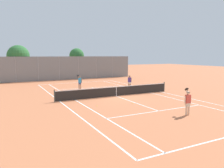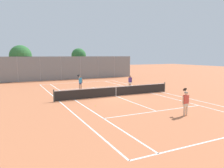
{
  "view_description": "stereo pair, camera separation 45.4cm",
  "coord_description": "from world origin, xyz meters",
  "px_view_note": "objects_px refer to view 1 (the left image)",
  "views": [
    {
      "loc": [
        -9.89,
        -18.41,
        3.96
      ],
      "look_at": [
        0.3,
        1.5,
        1.0
      ],
      "focal_mm": 35.0,
      "sensor_mm": 36.0,
      "label": 1
    },
    {
      "loc": [
        -9.49,
        -18.61,
        3.96
      ],
      "look_at": [
        0.3,
        1.5,
        1.0
      ],
      "focal_mm": 35.0,
      "sensor_mm": 36.0,
      "label": 2
    }
  ],
  "objects_px": {
    "player_far_right": "(130,81)",
    "player_far_left": "(80,82)",
    "loose_tennis_ball_3": "(97,106)",
    "loose_tennis_ball_5": "(143,93)",
    "loose_tennis_ball_0": "(101,93)",
    "tree_behind_left": "(18,57)",
    "tennis_net": "(116,91)",
    "loose_tennis_ball_4": "(132,103)",
    "tree_behind_right": "(76,56)",
    "player_near_side": "(188,101)",
    "loose_tennis_ball_2": "(110,83)",
    "loose_tennis_ball_1": "(91,87)"
  },
  "relations": [
    {
      "from": "player_near_side",
      "to": "loose_tennis_ball_3",
      "type": "distance_m",
      "value": 6.76
    },
    {
      "from": "tree_behind_right",
      "to": "loose_tennis_ball_2",
      "type": "bearing_deg",
      "value": -81.23
    },
    {
      "from": "player_far_left",
      "to": "tree_behind_right",
      "type": "relative_size",
      "value": 0.34
    },
    {
      "from": "loose_tennis_ball_5",
      "to": "tree_behind_right",
      "type": "height_order",
      "value": "tree_behind_right"
    },
    {
      "from": "player_far_right",
      "to": "tree_behind_right",
      "type": "distance_m",
      "value": 16.37
    },
    {
      "from": "player_near_side",
      "to": "loose_tennis_ball_4",
      "type": "bearing_deg",
      "value": 106.69
    },
    {
      "from": "player_far_left",
      "to": "loose_tennis_ball_2",
      "type": "distance_m",
      "value": 6.77
    },
    {
      "from": "loose_tennis_ball_2",
      "to": "loose_tennis_ball_0",
      "type": "bearing_deg",
      "value": -123.22
    },
    {
      "from": "player_far_right",
      "to": "loose_tennis_ball_4",
      "type": "height_order",
      "value": "player_far_right"
    },
    {
      "from": "tennis_net",
      "to": "loose_tennis_ball_3",
      "type": "height_order",
      "value": "tennis_net"
    },
    {
      "from": "loose_tennis_ball_3",
      "to": "tree_behind_right",
      "type": "relative_size",
      "value": 0.01
    },
    {
      "from": "player_far_right",
      "to": "player_far_left",
      "type": "bearing_deg",
      "value": 157.76
    },
    {
      "from": "player_near_side",
      "to": "tree_behind_right",
      "type": "xyz_separation_m",
      "value": [
        1.26,
        27.5,
        2.88
      ]
    },
    {
      "from": "loose_tennis_ball_5",
      "to": "tree_behind_right",
      "type": "xyz_separation_m",
      "value": [
        -1.1,
        19.05,
        3.77
      ]
    },
    {
      "from": "loose_tennis_ball_4",
      "to": "tree_behind_left",
      "type": "height_order",
      "value": "tree_behind_left"
    },
    {
      "from": "player_near_side",
      "to": "loose_tennis_ball_3",
      "type": "bearing_deg",
      "value": 130.49
    },
    {
      "from": "loose_tennis_ball_0",
      "to": "tennis_net",
      "type": "bearing_deg",
      "value": -71.24
    },
    {
      "from": "loose_tennis_ball_3",
      "to": "tree_behind_left",
      "type": "distance_m",
      "value": 21.67
    },
    {
      "from": "tree_behind_left",
      "to": "player_near_side",
      "type": "bearing_deg",
      "value": -71.97
    },
    {
      "from": "player_near_side",
      "to": "player_far_right",
      "type": "distance_m",
      "value": 11.71
    },
    {
      "from": "loose_tennis_ball_0",
      "to": "tree_behind_right",
      "type": "height_order",
      "value": "tree_behind_right"
    },
    {
      "from": "loose_tennis_ball_0",
      "to": "loose_tennis_ball_5",
      "type": "height_order",
      "value": "same"
    },
    {
      "from": "player_far_right",
      "to": "loose_tennis_ball_4",
      "type": "xyz_separation_m",
      "value": [
        -3.92,
        -6.83,
        -0.88
      ]
    },
    {
      "from": "tennis_net",
      "to": "player_far_left",
      "type": "distance_m",
      "value": 5.83
    },
    {
      "from": "loose_tennis_ball_2",
      "to": "loose_tennis_ball_3",
      "type": "xyz_separation_m",
      "value": [
        -7.2,
        -12.09,
        0.0
      ]
    },
    {
      "from": "loose_tennis_ball_0",
      "to": "loose_tennis_ball_4",
      "type": "distance_m",
      "value": 5.62
    },
    {
      "from": "player_near_side",
      "to": "tree_behind_right",
      "type": "height_order",
      "value": "tree_behind_right"
    },
    {
      "from": "loose_tennis_ball_2",
      "to": "loose_tennis_ball_5",
      "type": "relative_size",
      "value": 1.0
    },
    {
      "from": "loose_tennis_ball_4",
      "to": "tree_behind_right",
      "type": "bearing_deg",
      "value": 83.43
    },
    {
      "from": "player_far_right",
      "to": "loose_tennis_ball_5",
      "type": "xyz_separation_m",
      "value": [
        -0.19,
        -2.98,
        -0.88
      ]
    },
    {
      "from": "player_far_right",
      "to": "loose_tennis_ball_2",
      "type": "height_order",
      "value": "player_far_right"
    },
    {
      "from": "tennis_net",
      "to": "tree_behind_right",
      "type": "bearing_deg",
      "value": 83.33
    },
    {
      "from": "tennis_net",
      "to": "loose_tennis_ball_4",
      "type": "bearing_deg",
      "value": -96.04
    },
    {
      "from": "player_far_left",
      "to": "loose_tennis_ball_1",
      "type": "bearing_deg",
      "value": 26.57
    },
    {
      "from": "player_far_left",
      "to": "player_far_right",
      "type": "distance_m",
      "value": 5.81
    },
    {
      "from": "loose_tennis_ball_0",
      "to": "loose_tennis_ball_5",
      "type": "xyz_separation_m",
      "value": [
        4.08,
        -1.76,
        0.0
      ]
    },
    {
      "from": "loose_tennis_ball_1",
      "to": "tree_behind_right",
      "type": "xyz_separation_m",
      "value": [
        2.36,
        13.0,
        3.77
      ]
    },
    {
      "from": "loose_tennis_ball_0",
      "to": "loose_tennis_ball_2",
      "type": "xyz_separation_m",
      "value": [
        4.57,
        6.98,
        0.0
      ]
    },
    {
      "from": "loose_tennis_ball_4",
      "to": "tennis_net",
      "type": "bearing_deg",
      "value": 83.96
    },
    {
      "from": "loose_tennis_ball_0",
      "to": "tree_behind_left",
      "type": "distance_m",
      "value": 17.61
    },
    {
      "from": "loose_tennis_ball_3",
      "to": "loose_tennis_ball_5",
      "type": "xyz_separation_m",
      "value": [
        6.71,
        3.35,
        0.0
      ]
    },
    {
      "from": "tree_behind_left",
      "to": "loose_tennis_ball_0",
      "type": "bearing_deg",
      "value": -66.9
    },
    {
      "from": "player_far_left",
      "to": "loose_tennis_ball_3",
      "type": "height_order",
      "value": "player_far_left"
    },
    {
      "from": "player_near_side",
      "to": "tree_behind_right",
      "type": "bearing_deg",
      "value": 87.38
    },
    {
      "from": "loose_tennis_ball_4",
      "to": "loose_tennis_ball_5",
      "type": "relative_size",
      "value": 1.0
    },
    {
      "from": "player_far_right",
      "to": "loose_tennis_ball_3",
      "type": "distance_m",
      "value": 9.41
    },
    {
      "from": "player_near_side",
      "to": "tennis_net",
      "type": "bearing_deg",
      "value": 97.09
    },
    {
      "from": "player_near_side",
      "to": "loose_tennis_ball_1",
      "type": "distance_m",
      "value": 14.57
    },
    {
      "from": "loose_tennis_ball_0",
      "to": "loose_tennis_ball_1",
      "type": "distance_m",
      "value": 4.33
    },
    {
      "from": "tree_behind_right",
      "to": "tennis_net",
      "type": "bearing_deg",
      "value": -96.67
    }
  ]
}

